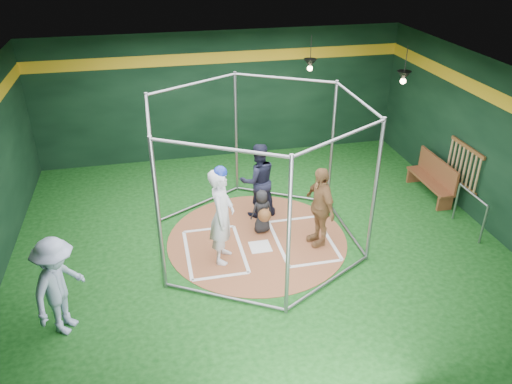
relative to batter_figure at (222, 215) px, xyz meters
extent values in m
cube|color=#0D3D10|center=(0.81, 0.52, -1.03)|extent=(10.00, 9.00, 0.02)
cube|color=black|center=(0.81, 0.52, 2.48)|extent=(10.00, 9.00, 0.02)
cube|color=black|center=(0.81, 5.02, 0.73)|extent=(10.00, 0.10, 3.50)
cube|color=black|center=(0.81, -3.98, 0.73)|extent=(10.00, 0.10, 3.50)
cube|color=black|center=(5.81, 0.52, 0.73)|extent=(0.10, 9.00, 3.50)
cube|color=gold|center=(0.81, 4.99, 1.78)|extent=(10.00, 0.01, 0.30)
cube|color=gold|center=(5.78, 0.52, 1.78)|extent=(0.01, 9.00, 0.30)
cylinder|color=#935535|center=(0.81, 0.52, -1.02)|extent=(3.80, 3.80, 0.01)
cube|color=white|center=(0.81, 0.22, -1.01)|extent=(0.43, 0.43, 0.01)
cube|color=white|center=(-0.14, 1.12, -1.01)|extent=(1.10, 0.07, 0.01)
cube|color=white|center=(-0.14, -0.58, -1.01)|extent=(1.10, 0.07, 0.01)
cube|color=white|center=(-0.69, 0.27, -1.01)|extent=(0.07, 1.70, 0.01)
cube|color=white|center=(0.41, 0.27, -1.01)|extent=(0.07, 1.70, 0.01)
cube|color=white|center=(1.76, 1.12, -1.01)|extent=(1.10, 0.07, 0.01)
cube|color=white|center=(1.76, -0.58, -1.01)|extent=(1.10, 0.07, 0.01)
cube|color=white|center=(1.21, 0.27, -1.01)|extent=(0.07, 1.70, 0.01)
cube|color=white|center=(2.31, 0.27, -1.01)|extent=(0.07, 1.70, 0.01)
cylinder|color=gray|center=(2.80, 1.67, 0.48)|extent=(0.07, 0.07, 3.00)
cylinder|color=gray|center=(0.81, 2.82, 0.48)|extent=(0.07, 0.07, 3.00)
cylinder|color=gray|center=(-1.18, 1.67, 0.48)|extent=(0.07, 0.07, 3.00)
cylinder|color=gray|center=(-1.18, -0.63, 0.48)|extent=(0.07, 0.07, 3.00)
cylinder|color=gray|center=(0.81, -1.78, 0.48)|extent=(0.07, 0.07, 3.00)
cylinder|color=gray|center=(2.80, -0.63, 0.48)|extent=(0.07, 0.07, 3.00)
cylinder|color=gray|center=(1.80, 2.25, 1.93)|extent=(2.02, 1.20, 0.06)
cylinder|color=gray|center=(1.80, 2.25, -0.97)|extent=(2.02, 1.20, 0.06)
cylinder|color=gray|center=(-0.19, 2.25, 1.93)|extent=(2.02, 1.20, 0.06)
cylinder|color=gray|center=(-0.19, 2.25, -0.97)|extent=(2.02, 1.20, 0.06)
cylinder|color=gray|center=(-1.18, 0.52, 1.93)|extent=(0.06, 2.30, 0.06)
cylinder|color=gray|center=(-1.18, 0.52, -0.97)|extent=(0.06, 2.30, 0.06)
cylinder|color=gray|center=(-0.19, -1.20, 1.93)|extent=(2.02, 1.20, 0.06)
cylinder|color=gray|center=(-0.19, -1.20, -0.97)|extent=(2.02, 1.20, 0.06)
cylinder|color=gray|center=(1.80, -1.20, 1.93)|extent=(2.02, 1.20, 0.06)
cylinder|color=gray|center=(1.80, -1.20, -0.97)|extent=(2.02, 1.20, 0.06)
cylinder|color=gray|center=(2.80, 0.52, 1.93)|extent=(0.06, 2.30, 0.06)
cylinder|color=gray|center=(2.80, 0.52, -0.97)|extent=(0.06, 2.30, 0.06)
cube|color=brown|center=(5.75, 0.92, 0.48)|extent=(0.05, 1.25, 0.08)
cube|color=brown|center=(5.75, 0.92, -0.42)|extent=(0.05, 1.25, 0.08)
cylinder|color=tan|center=(5.73, 0.37, 0.03)|extent=(0.06, 0.06, 0.85)
cylinder|color=tan|center=(5.73, 0.53, 0.03)|extent=(0.06, 0.06, 0.85)
cylinder|color=tan|center=(5.73, 0.69, 0.03)|extent=(0.06, 0.06, 0.85)
cylinder|color=tan|center=(5.73, 0.84, 0.03)|extent=(0.06, 0.06, 0.85)
cylinder|color=tan|center=(5.73, 1.00, 0.03)|extent=(0.06, 0.06, 0.85)
cylinder|color=tan|center=(5.73, 1.16, 0.03)|extent=(0.06, 0.06, 0.85)
cylinder|color=tan|center=(5.73, 1.31, 0.03)|extent=(0.06, 0.06, 0.85)
cylinder|color=tan|center=(5.73, 1.47, 0.03)|extent=(0.06, 0.06, 0.85)
cone|color=black|center=(3.01, 4.12, 1.73)|extent=(0.34, 0.34, 0.22)
sphere|color=#FFD899|center=(3.01, 4.12, 1.60)|extent=(0.14, 0.14, 0.14)
cylinder|color=black|center=(3.01, 4.12, 2.08)|extent=(0.02, 0.02, 0.70)
cone|color=black|center=(4.81, 2.52, 1.73)|extent=(0.34, 0.34, 0.22)
sphere|color=#FFD899|center=(4.81, 2.52, 1.60)|extent=(0.14, 0.14, 0.14)
cylinder|color=black|center=(4.81, 2.52, 2.08)|extent=(0.02, 0.02, 0.70)
imported|color=silver|center=(0.00, 0.00, -0.02)|extent=(0.68, 0.84, 1.98)
sphere|color=navy|center=(0.00, 0.00, 0.90)|extent=(0.26, 0.26, 0.26)
imported|color=#B6844E|center=(2.03, 0.15, -0.15)|extent=(0.60, 1.07, 1.73)
imported|color=black|center=(0.98, 0.82, -0.52)|extent=(0.53, 0.40, 0.99)
sphere|color=brown|center=(0.98, 0.57, -0.47)|extent=(0.28, 0.28, 0.28)
imported|color=black|center=(1.06, 1.54, -0.14)|extent=(0.91, 0.74, 1.74)
imported|color=#9DADCF|center=(-2.83, -1.36, -0.15)|extent=(1.11, 1.31, 1.76)
cube|color=brown|center=(5.36, 1.53, -0.64)|extent=(0.39, 1.65, 0.06)
cube|color=brown|center=(5.51, 1.53, -0.33)|extent=(0.06, 1.65, 0.55)
cube|color=brown|center=(5.36, 0.79, -0.84)|extent=(0.37, 0.07, 0.37)
cube|color=brown|center=(5.36, 2.26, -0.84)|extent=(0.37, 0.07, 0.37)
cylinder|color=gray|center=(5.36, -0.61, -0.57)|extent=(0.05, 0.05, 0.90)
cylinder|color=gray|center=(5.36, 0.40, -0.57)|extent=(0.05, 0.05, 0.90)
cylinder|color=gray|center=(5.36, -0.10, -0.14)|extent=(0.05, 1.01, 0.05)
camera|label=1|loc=(-1.12, -8.10, 4.95)|focal=35.00mm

